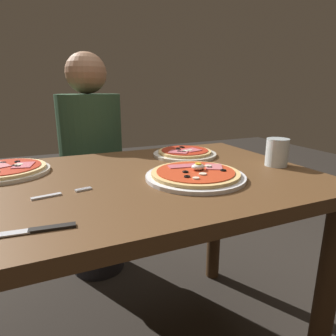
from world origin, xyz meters
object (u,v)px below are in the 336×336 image
(water_glass_near, at_px, (277,154))
(knife, at_px, (32,231))
(pizza_across_left, at_px, (5,170))
(diner_person, at_px, (93,175))
(fork, at_px, (58,194))
(pizza_foreground, at_px, (195,175))
(dining_table, at_px, (132,211))
(pizza_across_right, at_px, (185,153))

(water_glass_near, bearing_deg, knife, -166.24)
(pizza_across_left, relative_size, knife, 1.43)
(water_glass_near, xyz_separation_m, diner_person, (-0.54, 0.75, -0.22))
(pizza_across_left, xyz_separation_m, fork, (0.14, -0.29, -0.01))
(pizza_foreground, bearing_deg, water_glass_near, 3.29)
(pizza_foreground, bearing_deg, fork, 177.44)
(dining_table, height_order, pizza_across_right, pizza_across_right)
(dining_table, distance_m, fork, 0.27)
(pizza_across_left, relative_size, water_glass_near, 2.81)
(fork, relative_size, knife, 0.81)
(pizza_foreground, distance_m, pizza_across_left, 0.63)
(knife, bearing_deg, pizza_across_left, 99.58)
(pizza_across_left, bearing_deg, water_glass_near, -17.53)
(dining_table, height_order, knife, knife)
(pizza_across_right, bearing_deg, water_glass_near, -50.15)
(fork, bearing_deg, pizza_across_left, 116.72)
(dining_table, bearing_deg, diner_person, 91.02)
(water_glass_near, relative_size, fork, 0.63)
(water_glass_near, height_order, fork, water_glass_near)
(knife, distance_m, diner_person, 1.00)
(pizza_across_left, distance_m, fork, 0.32)
(water_glass_near, distance_m, knife, 0.84)
(pizza_foreground, bearing_deg, dining_table, 151.74)
(fork, height_order, knife, knife)
(water_glass_near, xyz_separation_m, fork, (-0.75, -0.00, -0.04))
(pizza_foreground, xyz_separation_m, pizza_across_left, (-0.55, 0.30, -0.00))
(dining_table, relative_size, knife, 6.20)
(pizza_across_left, distance_m, knife, 0.49)
(pizza_across_left, bearing_deg, knife, -80.42)
(dining_table, relative_size, water_glass_near, 12.19)
(dining_table, xyz_separation_m, pizza_across_right, (0.30, 0.20, 0.13))
(dining_table, xyz_separation_m, water_glass_near, (0.53, -0.08, 0.16))
(dining_table, distance_m, pizza_across_left, 0.44)
(fork, bearing_deg, pizza_across_right, 28.25)
(pizza_across_left, height_order, fork, pizza_across_left)
(diner_person, bearing_deg, knife, 73.81)
(dining_table, height_order, pizza_across_left, pizza_across_left)
(water_glass_near, bearing_deg, pizza_across_left, 162.47)
(water_glass_near, bearing_deg, diner_person, 125.76)
(dining_table, height_order, water_glass_near, water_glass_near)
(pizza_across_right, bearing_deg, knife, -140.66)
(water_glass_near, bearing_deg, pizza_across_right, 129.85)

